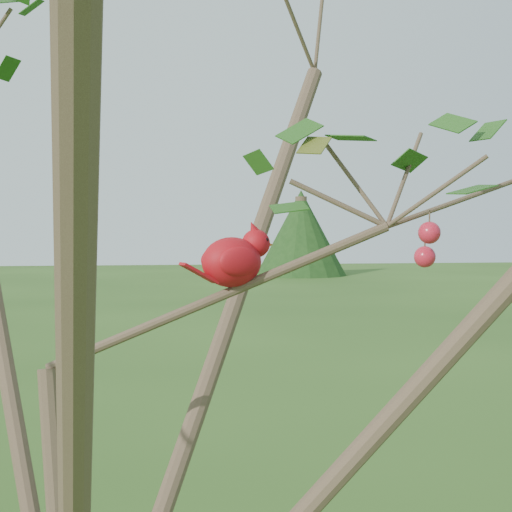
# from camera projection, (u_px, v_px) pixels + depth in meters

# --- Properties ---
(crabapple_tree) EXTENTS (2.35, 2.05, 2.95)m
(crabapple_tree) POSITION_uv_depth(u_px,v_px,m) (83.00, 276.00, 1.13)
(crabapple_tree) COLOR #423023
(crabapple_tree) RESTS_ON ground
(cardinal) EXTENTS (0.18, 0.12, 0.13)m
(cardinal) POSITION_uv_depth(u_px,v_px,m) (235.00, 259.00, 1.26)
(cardinal) COLOR red
(cardinal) RESTS_ON ground
(distant_trees) EXTENTS (40.66, 15.19, 3.85)m
(distant_trees) POSITION_uv_depth(u_px,v_px,m) (159.00, 241.00, 26.33)
(distant_trees) COLOR #423023
(distant_trees) RESTS_ON ground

